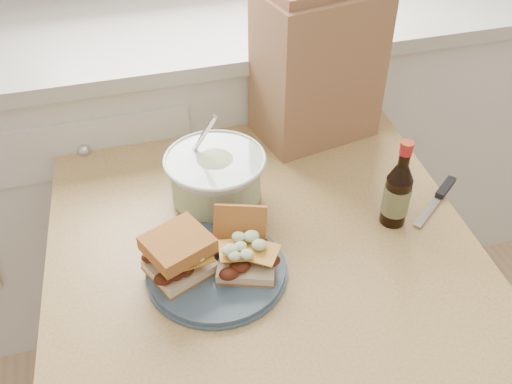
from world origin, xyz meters
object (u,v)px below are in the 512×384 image
object	(u,v)px
plate	(217,270)
beer_bottle	(397,193)
coleslaw_bowl	(216,179)
dining_table	(260,268)
paper_bag	(317,67)

from	to	relation	value
plate	beer_bottle	distance (m)	0.41
coleslaw_bowl	plate	bearing A→B (deg)	-103.23
dining_table	paper_bag	world-z (taller)	paper_bag
dining_table	coleslaw_bowl	xyz separation A→B (m)	(-0.06, 0.14, 0.17)
paper_bag	coleslaw_bowl	bearing A→B (deg)	-157.40
plate	paper_bag	distance (m)	0.59
coleslaw_bowl	beer_bottle	world-z (taller)	coleslaw_bowl
plate	paper_bag	bearing A→B (deg)	49.62
paper_bag	dining_table	bearing A→B (deg)	-136.80
coleslaw_bowl	paper_bag	distance (m)	0.40
coleslaw_bowl	beer_bottle	bearing A→B (deg)	-27.02
plate	dining_table	bearing A→B (deg)	36.99
dining_table	beer_bottle	bearing A→B (deg)	-4.33
dining_table	paper_bag	size ratio (longest dim) A/B	2.52
coleslaw_bowl	paper_bag	size ratio (longest dim) A/B	0.60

